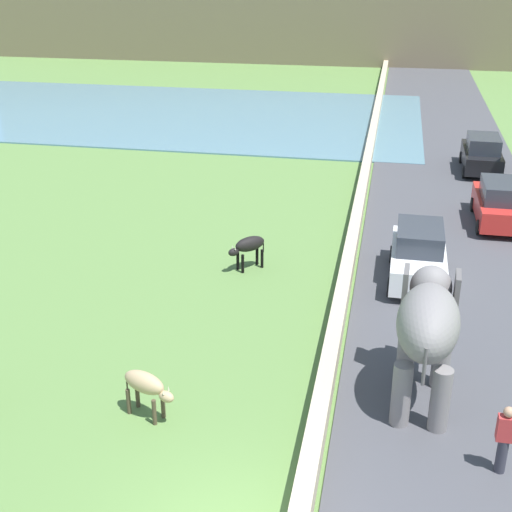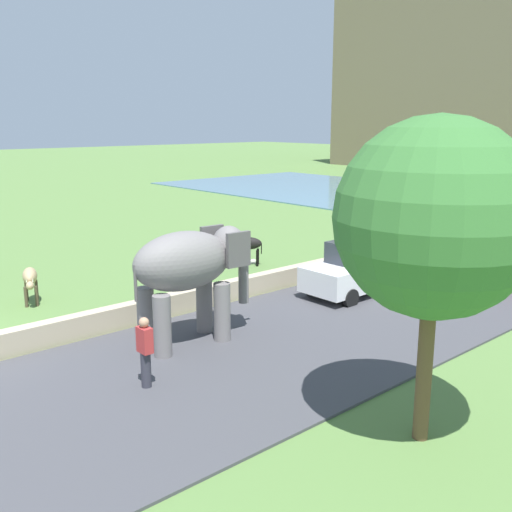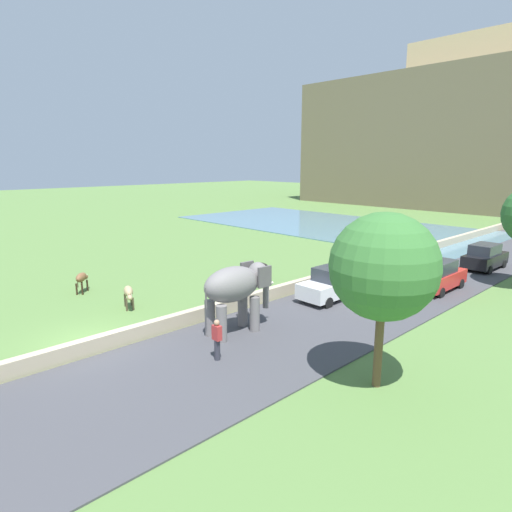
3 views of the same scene
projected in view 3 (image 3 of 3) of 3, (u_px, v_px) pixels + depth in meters
name	position (u px, v px, depth m)	size (l,w,h in m)	color
ground_plane	(87.00, 343.00, 17.78)	(220.00, 220.00, 0.00)	#567A3D
road_surface	(429.00, 278.00, 27.64)	(7.00, 120.00, 0.06)	#424247
barrier_wall	(360.00, 268.00, 28.93)	(0.40, 110.00, 0.67)	tan
lake	(328.00, 225.00, 50.84)	(36.00, 18.00, 0.08)	slate
elephant	(237.00, 288.00, 18.37)	(1.55, 3.50, 2.99)	slate
person_beside_elephant	(217.00, 339.00, 15.96)	(0.36, 0.22, 1.63)	#33333D
car_black	(485.00, 257.00, 29.62)	(1.84, 4.02, 1.80)	black
car_red	(438.00, 276.00, 24.76)	(1.80, 4.00, 1.80)	red
car_white	(332.00, 283.00, 23.17)	(1.82, 4.02, 1.80)	white
cow_brown	(82.00, 278.00, 24.44)	(1.24, 1.19, 1.15)	brown
cow_black	(258.00, 267.00, 26.97)	(1.23, 1.21, 1.15)	black
cow_tan	(129.00, 293.00, 21.75)	(1.41, 0.82, 1.15)	tan
tree_mid	(384.00, 267.00, 13.53)	(3.44, 3.44, 5.79)	brown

